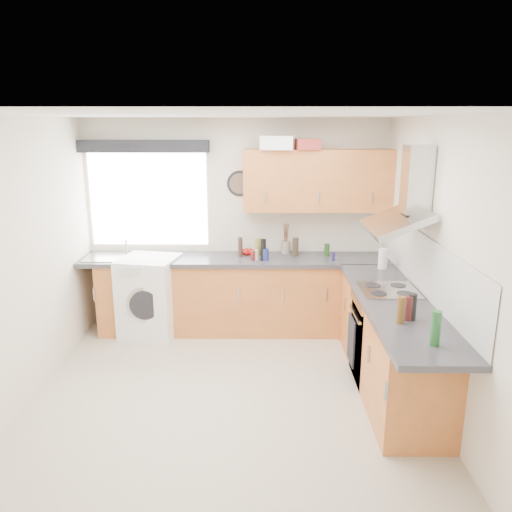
{
  "coord_description": "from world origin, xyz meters",
  "views": [
    {
      "loc": [
        0.29,
        -4.15,
        2.42
      ],
      "look_at": [
        0.25,
        0.85,
        1.1
      ],
      "focal_mm": 35.0,
      "sensor_mm": 36.0,
      "label": 1
    }
  ],
  "objects_px": {
    "extractor_hood": "(406,200)",
    "washing_machine": "(151,296)",
    "oven": "(385,338)",
    "upper_cabinets": "(317,180)"
  },
  "relations": [
    {
      "from": "extractor_hood",
      "to": "washing_machine",
      "type": "distance_m",
      "value": 3.11
    },
    {
      "from": "oven",
      "to": "upper_cabinets",
      "type": "relative_size",
      "value": 0.5
    },
    {
      "from": "extractor_hood",
      "to": "oven",
      "type": "bearing_deg",
      "value": 180.0
    },
    {
      "from": "washing_machine",
      "to": "upper_cabinets",
      "type": "bearing_deg",
      "value": 17.21
    },
    {
      "from": "oven",
      "to": "extractor_hood",
      "type": "height_order",
      "value": "extractor_hood"
    },
    {
      "from": "upper_cabinets",
      "to": "oven",
      "type": "bearing_deg",
      "value": -67.46
    },
    {
      "from": "upper_cabinets",
      "to": "extractor_hood",
      "type": "bearing_deg",
      "value": -63.87
    },
    {
      "from": "extractor_hood",
      "to": "upper_cabinets",
      "type": "xyz_separation_m",
      "value": [
        -0.65,
        1.33,
        0.03
      ]
    },
    {
      "from": "oven",
      "to": "washing_machine",
      "type": "distance_m",
      "value": 2.73
    },
    {
      "from": "oven",
      "to": "upper_cabinets",
      "type": "bearing_deg",
      "value": 112.54
    }
  ]
}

